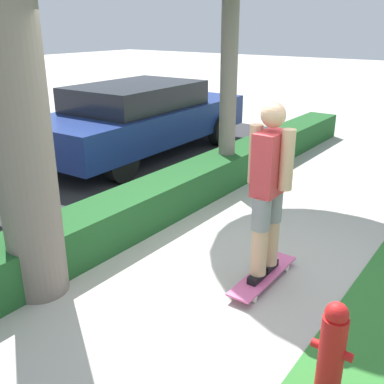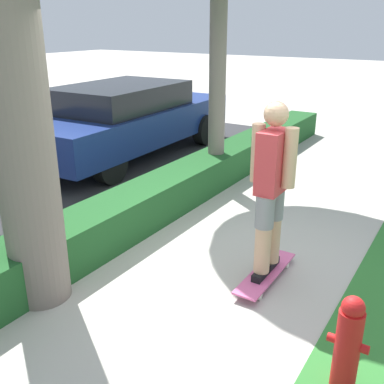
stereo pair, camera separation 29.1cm
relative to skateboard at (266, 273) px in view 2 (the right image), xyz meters
name	(u,v)px [view 2 (the right image)]	position (x,y,z in m)	size (l,w,h in m)	color
ground_plane	(241,272)	(0.00, 0.27, -0.08)	(60.00, 60.00, 0.00)	#ADA89E
hedge_row	(121,217)	(0.00, 1.87, 0.17)	(12.86, 0.60, 0.49)	#1E5123
skateboard	(266,273)	(0.00, 0.00, 0.00)	(1.01, 0.24, 0.09)	#DB5B93
skater_person	(271,187)	(0.00, 0.00, 0.91)	(0.50, 0.43, 1.68)	black
parked_car_middle	(126,118)	(2.78, 4.09, 0.65)	(4.76, 2.00, 1.36)	navy
fire_hydrant	(348,344)	(-1.02, -1.03, 0.30)	(0.17, 0.28, 0.74)	red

